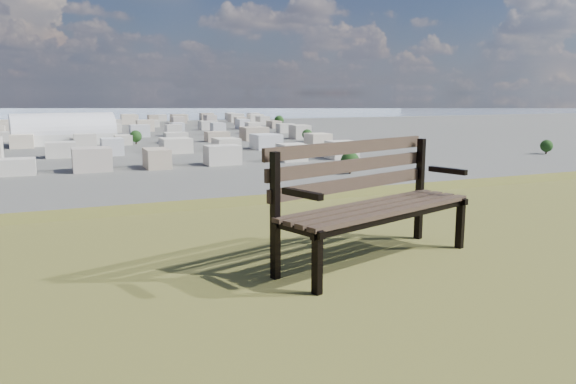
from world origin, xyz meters
name	(u,v)px	position (x,y,z in m)	size (l,w,h in m)	color
park_bench	(369,195)	(1.04, 1.31, 25.59)	(2.08, 1.23, 1.04)	#3F3324
grass_tufts	(485,354)	(0.54, -0.74, 25.11)	(11.69, 7.38, 0.28)	brown
arena	(64,135)	(5.29, 315.71, 5.05)	(52.54, 26.21, 21.41)	silver
city_blocks	(52,129)	(0.00, 394.44, 3.50)	(395.00, 361.00, 7.00)	beige
bay_water	(49,112)	(0.00, 900.00, 0.00)	(2400.00, 700.00, 0.12)	#96A6BF
far_hills	(18,94)	(-60.92, 1402.93, 25.47)	(2050.00, 340.00, 60.00)	#A2B3CA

